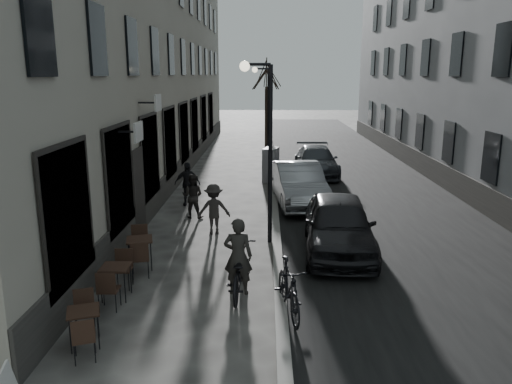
{
  "coord_description": "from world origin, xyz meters",
  "views": [
    {
      "loc": [
        -0.12,
        -7.74,
        4.75
      ],
      "look_at": [
        -0.37,
        4.69,
        1.8
      ],
      "focal_mm": 35.0,
      "sensor_mm": 36.0,
      "label": 1
    }
  ],
  "objects_px": {
    "bicycle": "(238,271)",
    "car_mid": "(299,184)",
    "tree_far": "(267,75)",
    "utility_cabinet": "(271,165)",
    "bistro_set_b": "(116,279)",
    "pedestrian_mid": "(214,209)",
    "pedestrian_far": "(187,184)",
    "car_near": "(339,225)",
    "tree_near": "(267,75)",
    "pedestrian_near": "(193,196)",
    "streetlamp_near": "(264,133)",
    "car_far": "(316,161)",
    "streetlamp_far": "(265,106)",
    "bistro_set_a": "(84,324)",
    "bistro_set_c": "(140,250)",
    "moped": "(289,289)"
  },
  "relations": [
    {
      "from": "streetlamp_far",
      "to": "car_mid",
      "type": "height_order",
      "value": "streetlamp_far"
    },
    {
      "from": "streetlamp_near",
      "to": "bistro_set_a",
      "type": "distance_m",
      "value": 7.09
    },
    {
      "from": "streetlamp_near",
      "to": "pedestrian_mid",
      "type": "relative_size",
      "value": 3.3
    },
    {
      "from": "streetlamp_near",
      "to": "pedestrian_near",
      "type": "bearing_deg",
      "value": 134.16
    },
    {
      "from": "bistro_set_a",
      "to": "utility_cabinet",
      "type": "xyz_separation_m",
      "value": [
        3.44,
        14.11,
        0.35
      ]
    },
    {
      "from": "bistro_set_a",
      "to": "bistro_set_c",
      "type": "xyz_separation_m",
      "value": [
        0.09,
        3.67,
        0.06
      ]
    },
    {
      "from": "bicycle",
      "to": "pedestrian_mid",
      "type": "bearing_deg",
      "value": -74.9
    },
    {
      "from": "pedestrian_far",
      "to": "car_near",
      "type": "bearing_deg",
      "value": -44.89
    },
    {
      "from": "car_far",
      "to": "moped",
      "type": "distance_m",
      "value": 14.53
    },
    {
      "from": "utility_cabinet",
      "to": "car_far",
      "type": "bearing_deg",
      "value": 48.91
    },
    {
      "from": "utility_cabinet",
      "to": "bistro_set_b",
      "type": "bearing_deg",
      "value": -91.6
    },
    {
      "from": "streetlamp_far",
      "to": "car_far",
      "type": "xyz_separation_m",
      "value": [
        2.47,
        -2.08,
        -2.48
      ]
    },
    {
      "from": "streetlamp_far",
      "to": "bistro_set_b",
      "type": "distance_m",
      "value": 16.32
    },
    {
      "from": "bistro_set_a",
      "to": "car_near",
      "type": "distance_m",
      "value": 7.19
    },
    {
      "from": "tree_far",
      "to": "utility_cabinet",
      "type": "bearing_deg",
      "value": -89.09
    },
    {
      "from": "car_far",
      "to": "bicycle",
      "type": "bearing_deg",
      "value": -103.1
    },
    {
      "from": "bistro_set_b",
      "to": "pedestrian_far",
      "type": "bearing_deg",
      "value": 86.34
    },
    {
      "from": "bistro_set_b",
      "to": "pedestrian_near",
      "type": "relative_size",
      "value": 0.98
    },
    {
      "from": "bistro_set_a",
      "to": "streetlamp_near",
      "type": "bearing_deg",
      "value": 41.71
    },
    {
      "from": "tree_near",
      "to": "bistro_set_b",
      "type": "relative_size",
      "value": 3.86
    },
    {
      "from": "streetlamp_far",
      "to": "pedestrian_near",
      "type": "height_order",
      "value": "streetlamp_far"
    },
    {
      "from": "tree_far",
      "to": "bistro_set_b",
      "type": "xyz_separation_m",
      "value": [
        -3.24,
        -24.78,
        -4.22
      ]
    },
    {
      "from": "pedestrian_mid",
      "to": "car_mid",
      "type": "xyz_separation_m",
      "value": [
        2.79,
        3.56,
        -0.01
      ]
    },
    {
      "from": "streetlamp_near",
      "to": "tree_near",
      "type": "xyz_separation_m",
      "value": [
        0.07,
        15.0,
        1.5
      ]
    },
    {
      "from": "pedestrian_near",
      "to": "car_mid",
      "type": "xyz_separation_m",
      "value": [
        3.68,
        1.85,
        0.02
      ]
    },
    {
      "from": "tree_near",
      "to": "car_near",
      "type": "height_order",
      "value": "tree_near"
    },
    {
      "from": "bistro_set_a",
      "to": "pedestrian_far",
      "type": "distance_m",
      "value": 9.87
    },
    {
      "from": "tree_near",
      "to": "pedestrian_far",
      "type": "xyz_separation_m",
      "value": [
        -2.91,
        -10.86,
        -3.86
      ]
    },
    {
      "from": "pedestrian_near",
      "to": "car_near",
      "type": "xyz_separation_m",
      "value": [
        4.44,
        -3.25,
        0.02
      ]
    },
    {
      "from": "streetlamp_far",
      "to": "tree_near",
      "type": "relative_size",
      "value": 0.89
    },
    {
      "from": "bicycle",
      "to": "car_near",
      "type": "xyz_separation_m",
      "value": [
        2.58,
        2.71,
        0.24
      ]
    },
    {
      "from": "bistro_set_c",
      "to": "pedestrian_mid",
      "type": "relative_size",
      "value": 1.04
    },
    {
      "from": "pedestrian_mid",
      "to": "streetlamp_far",
      "type": "bearing_deg",
      "value": -108.23
    },
    {
      "from": "streetlamp_far",
      "to": "utility_cabinet",
      "type": "bearing_deg",
      "value": -85.69
    },
    {
      "from": "tree_near",
      "to": "tree_far",
      "type": "relative_size",
      "value": 1.0
    },
    {
      "from": "pedestrian_near",
      "to": "car_near",
      "type": "distance_m",
      "value": 5.51
    },
    {
      "from": "tree_near",
      "to": "pedestrian_far",
      "type": "bearing_deg",
      "value": -105.0
    },
    {
      "from": "car_near",
      "to": "pedestrian_mid",
      "type": "bearing_deg",
      "value": 160.59
    },
    {
      "from": "tree_far",
      "to": "utility_cabinet",
      "type": "height_order",
      "value": "tree_far"
    },
    {
      "from": "streetlamp_far",
      "to": "tree_far",
      "type": "height_order",
      "value": "tree_far"
    },
    {
      "from": "bicycle",
      "to": "car_mid",
      "type": "height_order",
      "value": "car_mid"
    },
    {
      "from": "streetlamp_near",
      "to": "bistro_set_a",
      "type": "relative_size",
      "value": 3.61
    },
    {
      "from": "tree_near",
      "to": "pedestrian_far",
      "type": "distance_m",
      "value": 11.89
    },
    {
      "from": "bicycle",
      "to": "moped",
      "type": "height_order",
      "value": "moped"
    },
    {
      "from": "bistro_set_b",
      "to": "car_near",
      "type": "relative_size",
      "value": 0.32
    },
    {
      "from": "tree_far",
      "to": "pedestrian_mid",
      "type": "distance_m",
      "value": 20.67
    },
    {
      "from": "tree_near",
      "to": "pedestrian_near",
      "type": "relative_size",
      "value": 3.79
    },
    {
      "from": "pedestrian_near",
      "to": "car_mid",
      "type": "distance_m",
      "value": 4.12
    },
    {
      "from": "tree_far",
      "to": "car_mid",
      "type": "xyz_separation_m",
      "value": [
        1.2,
        -16.67,
        -3.9
      ]
    },
    {
      "from": "streetlamp_far",
      "to": "bistro_set_b",
      "type": "relative_size",
      "value": 3.45
    }
  ]
}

